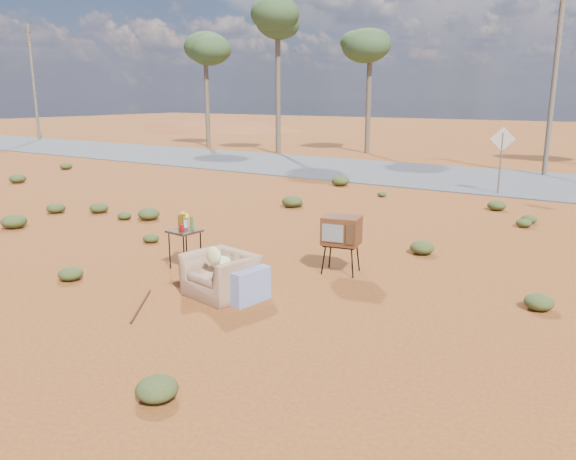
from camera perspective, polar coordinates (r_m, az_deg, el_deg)
The scene contains 14 objects.
ground at distance 9.57m, azimuth -5.67°, elevation -5.91°, with size 140.00×140.00×0.00m, color #9A4F1E.
highway at distance 22.93m, azimuth 18.61°, elevation 4.93°, with size 140.00×7.00×0.04m, color #565659.
dirt_mound at distance 54.45m, azimuth -7.89°, elevation 10.08°, with size 26.00×18.00×2.00m, color brown.
armchair at distance 9.09m, azimuth -6.38°, elevation -4.12°, with size 1.35×0.85×0.92m.
tv_unit at distance 10.17m, azimuth 5.45°, elevation -0.13°, with size 0.75×0.65×1.05m.
side_table at distance 10.63m, azimuth -10.48°, elevation 0.18°, with size 0.56×0.56×1.03m.
rusty_bar at distance 9.00m, azimuth -14.72°, elevation -7.46°, with size 0.04×0.04×1.35m, color #4D1D14.
road_sign at distance 19.52m, azimuth 20.90°, elevation 7.75°, with size 0.78×0.06×2.19m.
eucalyptus_far_left at distance 36.03m, azimuth -8.40°, elevation 17.81°, with size 3.20×3.20×7.10m.
eucalyptus_left at distance 31.67m, azimuth -1.05°, elevation 20.33°, with size 3.20×3.20×8.10m.
eucalyptus_near_left at distance 32.14m, azimuth 8.34°, elevation 17.47°, with size 3.20×3.20×6.60m.
utility_pole_west at distance 44.97m, azimuth -24.44°, elevation 13.62°, with size 1.40×0.20×8.00m.
utility_pole_center at distance 24.78m, azimuth 25.52°, elevation 14.53°, with size 1.40×0.20×8.00m.
scrub_patch at distance 13.48m, azimuth 3.36°, elevation 0.51°, with size 17.49×8.07×0.33m.
Camera 1 is at (5.71, -6.98, 3.18)m, focal length 35.00 mm.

